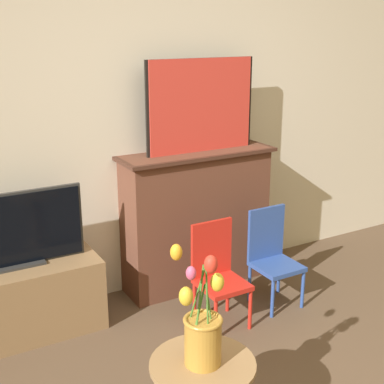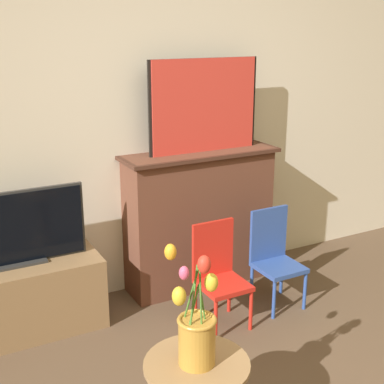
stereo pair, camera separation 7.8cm
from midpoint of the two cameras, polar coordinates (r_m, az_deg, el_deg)
wall_back at (r=3.69m, az=-4.46°, el=9.60°), size 8.00×0.06×2.70m
fireplace_mantel at (r=3.87m, az=1.37°, el=-2.72°), size 1.13×0.35×1.00m
painting at (r=3.70m, az=1.94°, el=9.19°), size 0.83×0.03×0.63m
tv_stand at (r=3.52m, az=-16.95°, el=-10.78°), size 0.96×0.42×0.46m
tv_monitor at (r=3.34m, az=-17.65°, el=-3.86°), size 0.83×0.12×0.46m
chair_red at (r=3.43m, az=3.49°, el=-8.39°), size 0.29×0.29×0.67m
chair_blue at (r=3.70m, az=9.35°, el=-6.57°), size 0.29×0.29×0.67m
vase_tulips at (r=2.28m, az=1.45°, el=-14.49°), size 0.21×0.21×0.52m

